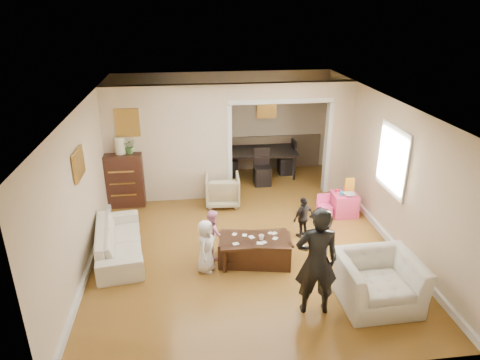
{
  "coord_description": "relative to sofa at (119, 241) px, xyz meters",
  "views": [
    {
      "loc": [
        -0.95,
        -7.33,
        4.22
      ],
      "look_at": [
        0.0,
        0.2,
        1.05
      ],
      "focal_mm": 32.22,
      "sensor_mm": 36.0,
      "label": 1
    }
  ],
  "objects": [
    {
      "name": "partition_right",
      "position": [
        4.73,
        2.28,
        1.02
      ],
      "size": [
        0.55,
        0.18,
        2.6
      ],
      "primitive_type": "cube",
      "color": "beige",
      "rests_on": "ground"
    },
    {
      "name": "dresser",
      "position": [
        -0.14,
        2.12,
        0.32
      ],
      "size": [
        0.87,
        0.49,
        1.19
      ],
      "primitive_type": "cube",
      "color": "#371B10",
      "rests_on": "ground"
    },
    {
      "name": "framed_art_partition",
      "position": [
        0.05,
        2.18,
        1.57
      ],
      "size": [
        0.45,
        0.03,
        0.55
      ],
      "primitive_type": "cube",
      "color": "brown",
      "rests_on": "partition_left"
    },
    {
      "name": "cereal_box",
      "position": [
        4.63,
        1.11,
        0.35
      ],
      "size": [
        0.2,
        0.07,
        0.3
      ],
      "primitive_type": "cube",
      "rotation": [
        0.0,
        0.0,
        -0.01
      ],
      "color": "yellow",
      "rests_on": "play_table"
    },
    {
      "name": "window_pane",
      "position": [
        4.98,
        0.08,
        1.27
      ],
      "size": [
        0.03,
        0.95,
        1.1
      ],
      "primitive_type": "cube",
      "color": "white",
      "rests_on": "ground"
    },
    {
      "name": "play_bowl",
      "position": [
        4.56,
        0.89,
        0.23
      ],
      "size": [
        0.23,
        0.23,
        0.06
      ],
      "primitive_type": "imported",
      "rotation": [
        0.0,
        0.0,
        -0.01
      ],
      "color": "silver",
      "rests_on": "play_table"
    },
    {
      "name": "floor",
      "position": [
        2.25,
        0.48,
        -0.28
      ],
      "size": [
        7.0,
        7.0,
        0.0
      ],
      "primitive_type": "plane",
      "color": "olive",
      "rests_on": "ground"
    },
    {
      "name": "play_table",
      "position": [
        4.51,
        1.01,
        -0.04
      ],
      "size": [
        0.51,
        0.51,
        0.48
      ],
      "primitive_type": "cube",
      "rotation": [
        0.0,
        0.0,
        -0.01
      ],
      "color": "#EE3E78",
      "rests_on": "ground"
    },
    {
      "name": "table_lamp",
      "position": [
        -0.14,
        2.12,
        1.09
      ],
      "size": [
        0.22,
        0.22,
        0.36
      ],
      "primitive_type": "cylinder",
      "color": "beige",
      "rests_on": "dresser"
    },
    {
      "name": "armchair_back",
      "position": [
        2.01,
        1.83,
        0.06
      ],
      "size": [
        0.78,
        0.8,
        0.69
      ],
      "primitive_type": "imported",
      "rotation": [
        0.0,
        0.0,
        3.08
      ],
      "color": "tan",
      "rests_on": "ground"
    },
    {
      "name": "child_kneel_a",
      "position": [
        1.51,
        -0.68,
        0.18
      ],
      "size": [
        0.44,
        0.53,
        0.93
      ],
      "primitive_type": "imported",
      "rotation": [
        0.0,
        0.0,
        1.21
      ],
      "color": "white",
      "rests_on": "ground"
    },
    {
      "name": "coffee_cup",
      "position": [
        2.46,
        -0.58,
        0.22
      ],
      "size": [
        0.11,
        0.11,
        0.09
      ],
      "primitive_type": "imported",
      "rotation": [
        0.0,
        0.0,
        -0.19
      ],
      "color": "silver",
      "rests_on": "coffee_table"
    },
    {
      "name": "dining_table",
      "position": [
        3.08,
        3.48,
        0.06
      ],
      "size": [
        2.01,
        1.21,
        0.69
      ],
      "primitive_type": "imported",
      "rotation": [
        0.0,
        0.0,
        -0.06
      ],
      "color": "black",
      "rests_on": "ground"
    },
    {
      "name": "craft_papers",
      "position": [
        2.39,
        -0.52,
        0.18
      ],
      "size": [
        0.82,
        0.46,
        0.0
      ],
      "color": "white",
      "rests_on": "coffee_table"
    },
    {
      "name": "adult_person",
      "position": [
        3.01,
        -1.91,
        0.56
      ],
      "size": [
        0.65,
        0.45,
        1.68
      ],
      "primitive_type": "imported",
      "rotation": [
        0.0,
        0.0,
        3.06
      ],
      "color": "black",
      "rests_on": "ground"
    },
    {
      "name": "cyan_cup",
      "position": [
        4.41,
        0.96,
        0.24
      ],
      "size": [
        0.08,
        0.08,
        0.08
      ],
      "primitive_type": "cylinder",
      "color": "#29A5CE",
      "rests_on": "play_table"
    },
    {
      "name": "child_toddler",
      "position": [
        3.41,
        0.22,
        0.13
      ],
      "size": [
        0.52,
        0.41,
        0.82
      ],
      "primitive_type": "imported",
      "rotation": [
        0.0,
        0.0,
        -2.63
      ],
      "color": "black",
      "rests_on": "ground"
    },
    {
      "name": "framed_art_alcove",
      "position": [
        3.35,
        3.92,
        1.42
      ],
      "size": [
        0.45,
        0.03,
        0.55
      ],
      "primitive_type": "cube",
      "color": "brown"
    },
    {
      "name": "partition_left",
      "position": [
        0.88,
        2.28,
        1.02
      ],
      "size": [
        2.75,
        0.18,
        2.6
      ],
      "primitive_type": "cube",
      "color": "beige",
      "rests_on": "ground"
    },
    {
      "name": "framed_art_sofa_wall",
      "position": [
        -0.46,
        -0.12,
        1.52
      ],
      "size": [
        0.03,
        0.55,
        0.4
      ],
      "primitive_type": "cube",
      "color": "brown"
    },
    {
      "name": "partition_header",
      "position": [
        3.35,
        2.28,
        2.14
      ],
      "size": [
        2.22,
        0.18,
        0.35
      ],
      "primitive_type": "cube",
      "color": "beige",
      "rests_on": "partition_right"
    },
    {
      "name": "sofa",
      "position": [
        0.0,
        0.0,
        0.0
      ],
      "size": [
        1.01,
        2.02,
        0.56
      ],
      "primitive_type": "imported",
      "rotation": [
        0.0,
        0.0,
        1.71
      ],
      "color": "silver",
      "rests_on": "ground"
    },
    {
      "name": "armchair_front",
      "position": [
        4.0,
        -1.85,
        0.09
      ],
      "size": [
        1.18,
        1.04,
        0.75
      ],
      "primitive_type": "imported",
      "rotation": [
        0.0,
        0.0,
        0.02
      ],
      "color": "silver",
      "rests_on": "ground"
    },
    {
      "name": "toy_block",
      "position": [
        4.39,
        1.13,
        0.23
      ],
      "size": [
        0.1,
        0.08,
        0.05
      ],
      "primitive_type": "cube",
      "rotation": [
        0.0,
        0.0,
        0.34
      ],
      "color": "red",
      "rests_on": "play_table"
    },
    {
      "name": "child_kneel_b",
      "position": [
        1.66,
        -0.23,
        0.16
      ],
      "size": [
        0.4,
        0.48,
        0.89
      ],
      "primitive_type": "imported",
      "rotation": [
        0.0,
        0.0,
        1.73
      ],
      "color": "pink",
      "rests_on": "ground"
    },
    {
      "name": "coffee_table",
      "position": [
        2.36,
        -0.53,
        -0.05
      ],
      "size": [
        1.32,
        0.83,
        0.46
      ],
      "primitive_type": "cube",
      "rotation": [
        0.0,
        0.0,
        -0.19
      ],
      "color": "#3D2113",
      "rests_on": "ground"
    },
    {
      "name": "potted_plant",
      "position": [
        0.06,
        2.12,
        1.08
      ],
      "size": [
        0.3,
        0.26,
        0.33
      ],
      "primitive_type": "imported",
      "color": "#436F31",
      "rests_on": "dresser"
    }
  ]
}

